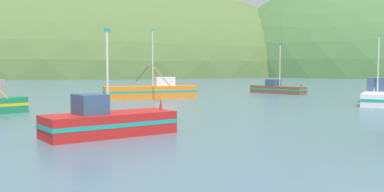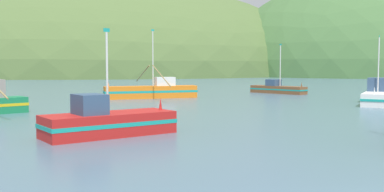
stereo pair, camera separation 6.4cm
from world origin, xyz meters
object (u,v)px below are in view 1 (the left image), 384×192
at_px(fishing_boat_white, 378,95).
at_px(fishing_boat_red, 108,122).
at_px(fishing_boat_brown, 277,89).
at_px(fishing_boat_orange, 152,91).

distance_m(fishing_boat_white, fishing_boat_red, 31.33).
height_order(fishing_boat_brown, fishing_boat_red, fishing_boat_brown).
xyz_separation_m(fishing_boat_white, fishing_boat_orange, (-20.86, 13.53, -0.01)).
relative_size(fishing_boat_white, fishing_boat_orange, 0.51).
bearing_deg(fishing_boat_orange, fishing_boat_red, 71.32).
height_order(fishing_boat_white, fishing_boat_red, fishing_boat_white).
distance_m(fishing_boat_brown, fishing_boat_red, 41.24).
relative_size(fishing_boat_brown, fishing_boat_red, 1.07).
relative_size(fishing_boat_white, fishing_boat_brown, 1.04).
height_order(fishing_boat_white, fishing_boat_orange, fishing_boat_orange).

